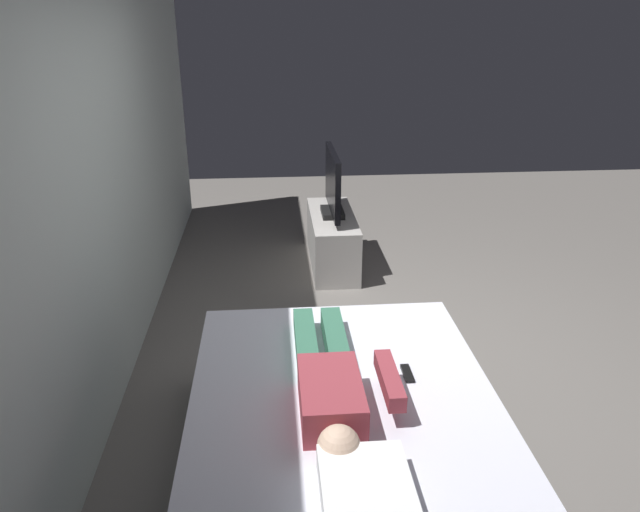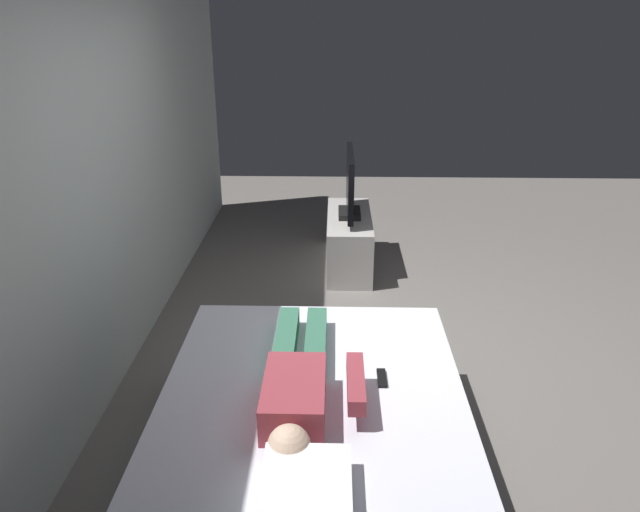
# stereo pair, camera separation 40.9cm
# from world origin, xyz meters

# --- Properties ---
(ground_plane) EXTENTS (10.00, 10.00, 0.00)m
(ground_plane) POSITION_xyz_m (0.00, 0.00, 0.00)
(ground_plane) COLOR slate
(back_wall) EXTENTS (6.40, 0.10, 2.80)m
(back_wall) POSITION_xyz_m (0.40, 1.87, 1.40)
(back_wall) COLOR silver
(back_wall) RESTS_ON ground
(bed) EXTENTS (2.01, 1.56, 0.54)m
(bed) POSITION_xyz_m (-1.06, 0.53, 0.26)
(bed) COLOR #333338
(bed) RESTS_ON ground
(pillow) EXTENTS (0.48, 0.34, 0.12)m
(pillow) POSITION_xyz_m (-1.75, 0.53, 0.60)
(pillow) COLOR white
(pillow) RESTS_ON bed
(person) EXTENTS (1.26, 0.46, 0.18)m
(person) POSITION_xyz_m (-1.03, 0.59, 0.62)
(person) COLOR #993842
(person) RESTS_ON bed
(remote) EXTENTS (0.15, 0.04, 0.02)m
(remote) POSITION_xyz_m (-0.88, 0.19, 0.55)
(remote) COLOR black
(remote) RESTS_ON bed
(tv_stand) EXTENTS (1.10, 0.40, 0.50)m
(tv_stand) POSITION_xyz_m (1.79, 0.29, 0.25)
(tv_stand) COLOR #B7B2AD
(tv_stand) RESTS_ON ground
(tv) EXTENTS (0.88, 0.20, 0.59)m
(tv) POSITION_xyz_m (1.79, 0.29, 0.78)
(tv) COLOR black
(tv) RESTS_ON tv_stand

